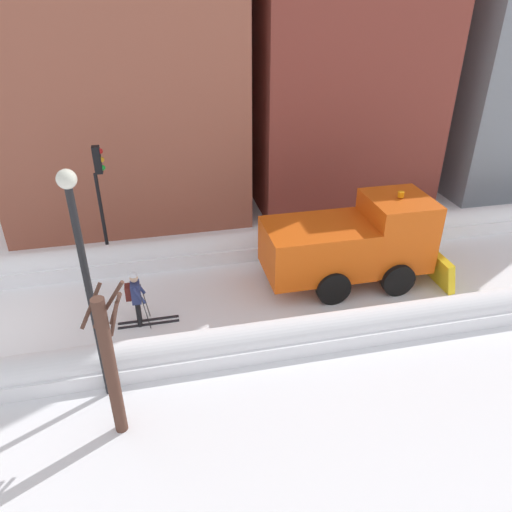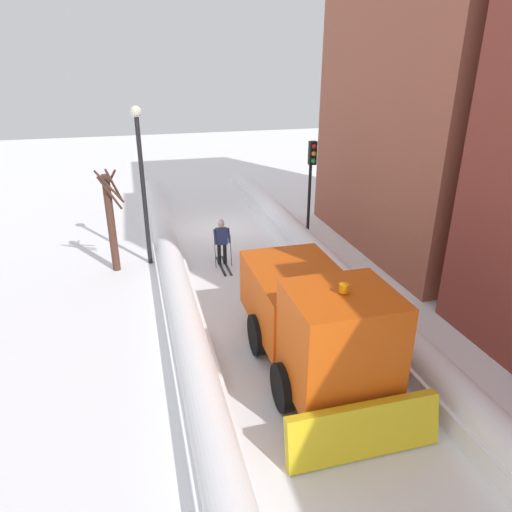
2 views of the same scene
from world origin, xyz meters
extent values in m
plane|color=white|center=(0.00, 10.00, 0.00)|extent=(80.00, 80.00, 0.00)
cube|color=white|center=(-2.70, 10.00, 0.25)|extent=(1.10, 36.00, 0.50)
cylinder|color=white|center=(-2.70, 10.00, 0.50)|extent=(0.90, 34.20, 0.90)
cube|color=white|center=(2.70, 10.00, 0.21)|extent=(1.10, 36.00, 0.43)
cylinder|color=white|center=(2.70, 10.00, 0.43)|extent=(0.90, 34.20, 0.90)
cube|color=#9E5642|center=(-8.56, 3.80, 8.08)|extent=(7.26, 9.47, 16.16)
cube|color=gray|center=(-8.56, 21.90, 5.68)|extent=(7.68, 7.58, 11.35)
cube|color=#DB510F|center=(-0.18, 9.65, 1.40)|extent=(2.30, 3.40, 1.60)
cube|color=#DB510F|center=(-0.18, 12.35, 1.75)|extent=(2.20, 2.00, 2.30)
cube|color=black|center=(-0.18, 13.31, 2.26)|extent=(1.85, 0.06, 1.01)
cube|color=yellow|center=(-0.18, 13.70, 0.55)|extent=(3.20, 0.46, 1.13)
cylinder|color=orange|center=(-0.18, 12.35, 3.02)|extent=(0.20, 0.20, 0.18)
cylinder|color=black|center=(-1.33, 12.05, 0.55)|extent=(0.25, 1.10, 1.10)
cylinder|color=black|center=(0.97, 12.05, 0.55)|extent=(0.25, 1.10, 1.10)
cylinder|color=black|center=(-1.33, 9.85, 0.55)|extent=(0.25, 1.10, 1.10)
cylinder|color=black|center=(0.97, 9.85, 0.55)|extent=(0.25, 1.10, 1.10)
cylinder|color=black|center=(0.62, 3.86, 0.41)|extent=(0.14, 0.14, 0.82)
cylinder|color=black|center=(0.84, 3.86, 0.41)|extent=(0.14, 0.14, 0.82)
cube|color=navy|center=(0.73, 3.86, 1.13)|extent=(0.42, 0.26, 0.62)
cube|color=#591E19|center=(0.73, 3.65, 1.16)|extent=(0.32, 0.16, 0.44)
sphere|color=tan|center=(0.73, 3.86, 1.60)|extent=(0.24, 0.24, 0.24)
sphere|color=silver|center=(0.73, 3.86, 1.70)|extent=(0.22, 0.22, 0.22)
cylinder|color=navy|center=(0.47, 3.96, 1.16)|extent=(0.09, 0.33, 0.56)
cylinder|color=navy|center=(0.99, 3.96, 1.16)|extent=(0.09, 0.33, 0.56)
cube|color=black|center=(0.62, 4.11, 0.01)|extent=(0.09, 1.80, 0.03)
cube|color=black|center=(0.84, 4.11, 0.01)|extent=(0.09, 1.80, 0.03)
cylinder|color=#262628|center=(0.43, 4.08, 0.60)|extent=(0.02, 0.19, 1.19)
cylinder|color=#262628|center=(1.03, 4.08, 0.60)|extent=(0.02, 0.19, 1.19)
cylinder|color=black|center=(-3.11, 2.87, 1.72)|extent=(0.12, 0.12, 3.44)
cube|color=black|center=(-3.11, 3.01, 3.89)|extent=(0.28, 0.24, 0.90)
sphere|color=red|center=(-3.11, 3.14, 4.17)|extent=(0.18, 0.18, 0.18)
sphere|color=gold|center=(-3.11, 3.14, 3.89)|extent=(0.18, 0.18, 0.18)
sphere|color=green|center=(-3.11, 3.14, 3.61)|extent=(0.18, 0.18, 0.18)
cylinder|color=black|center=(3.39, 3.06, 2.72)|extent=(0.16, 0.16, 5.43)
sphere|color=silver|center=(3.39, 3.06, 5.61)|extent=(0.40, 0.40, 0.40)
cylinder|color=#513328|center=(4.64, 3.39, 1.80)|extent=(0.28, 0.28, 3.60)
cylinder|color=#513328|center=(4.54, 3.62, 2.99)|extent=(0.73, 0.37, 1.30)
cylinder|color=#513328|center=(4.52, 3.68, 3.22)|extent=(0.89, 0.43, 1.28)
cylinder|color=#513328|center=(4.39, 3.53, 3.25)|extent=(0.47, 0.81, 1.32)
cylinder|color=#513328|center=(4.49, 3.23, 3.36)|extent=(0.50, 0.51, 0.83)
camera|label=1|loc=(12.89, 4.68, 8.95)|focal=34.21mm
camera|label=2|loc=(3.68, 19.96, 7.29)|focal=32.63mm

